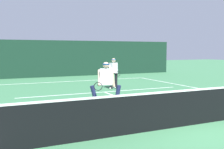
% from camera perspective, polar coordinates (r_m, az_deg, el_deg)
% --- Properties ---
extents(ground_plane, '(80.00, 80.00, 0.00)m').
position_cam_1_polar(ground_plane, '(8.00, 17.07, -10.24)').
color(ground_plane, '#39734A').
extents(court_line_baseline_far, '(10.43, 0.10, 0.01)m').
position_cam_1_polar(court_line_baseline_far, '(18.24, -8.00, -1.41)').
color(court_line_baseline_far, white).
rests_on(court_line_baseline_far, ground_plane).
extents(court_line_service, '(8.50, 0.10, 0.01)m').
position_cam_1_polar(court_line_service, '(13.43, -1.69, -3.74)').
color(court_line_service, white).
rests_on(court_line_service, ground_plane).
extents(court_line_centre, '(0.10, 6.40, 0.01)m').
position_cam_1_polar(court_line_centre, '(10.53, 5.35, -6.28)').
color(court_line_centre, white).
rests_on(court_line_centre, ground_plane).
extents(tennis_net, '(11.43, 0.09, 1.07)m').
position_cam_1_polar(tennis_net, '(7.87, 17.17, -6.56)').
color(tennis_net, '#1E4723').
rests_on(tennis_net, ground_plane).
extents(player_near, '(1.16, 0.83, 1.69)m').
position_cam_1_polar(player_near, '(9.54, -1.32, -1.82)').
color(player_near, '#1E234C').
rests_on(player_near, ground_plane).
extents(player_far, '(0.70, 0.93, 1.66)m').
position_cam_1_polar(player_far, '(14.51, 0.36, 0.55)').
color(player_far, black).
rests_on(player_far, ground_plane).
extents(tennis_ball, '(0.07, 0.07, 0.07)m').
position_cam_1_polar(tennis_ball, '(8.78, -7.20, -8.44)').
color(tennis_ball, '#D1E033').
rests_on(tennis_ball, ground_plane).
extents(back_fence_windscreen, '(20.08, 0.12, 2.86)m').
position_cam_1_polar(back_fence_windscreen, '(21.49, -10.72, 3.37)').
color(back_fence_windscreen, '#153425').
rests_on(back_fence_windscreen, ground_plane).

